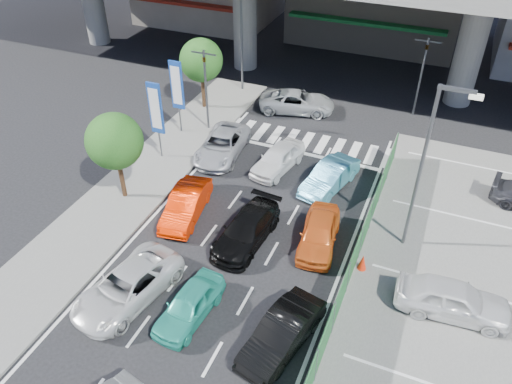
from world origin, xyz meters
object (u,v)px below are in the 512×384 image
at_px(taxi_orange_right, 319,233).
at_px(wagon_silver_front_left, 222,145).
at_px(hatch_black_mid_right, 282,333).
at_px(kei_truck_front_right, 330,177).
at_px(tree_far, 201,60).
at_px(sedan_black_mid, 246,230).
at_px(traffic_light_left, 205,71).
at_px(street_lamp_right, 428,158).
at_px(sedan_white_mid_left, 127,286).
at_px(traffic_light_right, 425,58).
at_px(taxi_orange_left, 186,205).
at_px(crossing_wagon_silver, 297,102).
at_px(sedan_white_front_mid, 278,158).
at_px(traffic_cone, 363,262).
at_px(street_lamp_left, 244,25).
at_px(signboard_far, 177,87).
at_px(taxi_teal_mid, 189,305).
at_px(parked_sedan_white, 453,299).
at_px(tree_near, 115,141).
at_px(signboard_near, 156,111).

relative_size(taxi_orange_right, wagon_silver_front_left, 0.84).
xyz_separation_m(hatch_black_mid_right, kei_truck_front_right, (-1.13, 10.36, 0.00)).
bearing_deg(tree_far, sedan_black_mid, -54.33).
distance_m(traffic_light_left, street_lamp_right, 14.68).
bearing_deg(sedan_white_mid_left, traffic_light_right, 78.88).
bearing_deg(taxi_orange_left, sedan_white_mid_left, -95.21).
bearing_deg(crossing_wagon_silver, street_lamp_right, -153.15).
xyz_separation_m(hatch_black_mid_right, wagon_silver_front_left, (-7.79, 11.06, -0.02)).
bearing_deg(sedan_white_front_mid, traffic_cone, -32.75).
height_order(street_lamp_left, tree_far, street_lamp_left).
relative_size(sedan_black_mid, wagon_silver_front_left, 0.95).
xyz_separation_m(traffic_light_left, tree_far, (-1.60, 2.50, -0.55)).
bearing_deg(taxi_orange_left, signboard_far, 112.01).
xyz_separation_m(taxi_teal_mid, hatch_black_mid_right, (3.84, 0.09, 0.06)).
bearing_deg(hatch_black_mid_right, traffic_light_right, 98.09).
distance_m(street_lamp_right, taxi_orange_right, 5.80).
distance_m(sedan_white_mid_left, sedan_white_front_mid, 11.45).
xyz_separation_m(taxi_orange_right, parked_sedan_white, (6.03, -1.84, 0.12)).
height_order(taxi_teal_mid, crossing_wagon_silver, crossing_wagon_silver).
relative_size(traffic_light_right, street_lamp_left, 0.65).
bearing_deg(parked_sedan_white, traffic_light_right, 9.05).
relative_size(traffic_light_right, wagon_silver_front_left, 1.08).
bearing_deg(tree_near, sedan_white_front_mid, 40.71).
distance_m(taxi_orange_right, traffic_cone, 2.39).
bearing_deg(traffic_cone, street_lamp_left, 129.63).
bearing_deg(street_lamp_right, tree_far, 150.42).
relative_size(signboard_near, sedan_black_mid, 1.03).
relative_size(taxi_orange_left, parked_sedan_white, 0.95).
height_order(signboard_far, wagon_silver_front_left, signboard_far).
height_order(tree_far, taxi_orange_right, tree_far).
distance_m(kei_truck_front_right, parked_sedan_white, 9.30).
relative_size(traffic_light_left, taxi_orange_right, 1.28).
bearing_deg(sedan_black_mid, tree_far, 129.66).
height_order(tree_near, sedan_white_mid_left, tree_near).
height_order(tree_near, traffic_cone, tree_near).
xyz_separation_m(traffic_light_right, kei_truck_front_right, (-2.91, -10.08, -3.25)).
relative_size(signboard_near, signboard_far, 1.00).
bearing_deg(taxi_orange_right, street_lamp_right, 14.94).
height_order(street_lamp_right, signboard_far, street_lamp_right).
relative_size(sedan_white_mid_left, taxi_orange_right, 1.23).
xyz_separation_m(wagon_silver_front_left, kei_truck_front_right, (6.66, -0.70, 0.02)).
distance_m(sedan_black_mid, traffic_cone, 5.41).
relative_size(signboard_far, tree_far, 0.98).
distance_m(tree_far, sedan_white_front_mid, 9.18).
relative_size(kei_truck_front_right, crossing_wagon_silver, 0.84).
bearing_deg(signboard_far, traffic_light_left, 35.70).
xyz_separation_m(traffic_light_right, street_lamp_left, (-11.83, -1.00, 0.83)).
bearing_deg(taxi_orange_left, tree_far, 103.74).
height_order(traffic_light_left, taxi_orange_left, traffic_light_left).
relative_size(street_lamp_right, sedan_white_front_mid, 1.99).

